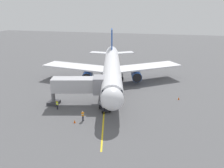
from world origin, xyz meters
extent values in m
plane|color=#565659|center=(0.00, 0.00, 0.00)|extent=(220.00, 220.00, 0.00)
cube|color=yellow|center=(-1.16, 5.15, 0.01)|extent=(9.62, 38.94, 0.01)
cylinder|color=white|center=(-1.16, -0.85, 4.10)|extent=(11.67, 33.94, 3.80)
ellipsoid|color=white|center=(-5.43, 16.84, 4.10)|extent=(4.45, 4.74, 3.61)
cone|color=white|center=(3.19, -18.84, 4.10)|extent=(4.03, 3.72, 3.42)
cube|color=black|center=(-5.10, 15.48, 4.65)|extent=(3.52, 2.31, 0.90)
cube|color=white|center=(-8.57, -6.47, 3.50)|extent=(16.89, 14.15, 0.36)
cylinder|color=#1E479E|center=(-6.56, -3.19, 2.00)|extent=(3.03, 3.84, 2.30)
cylinder|color=black|center=(-6.97, -1.49, 2.00)|extent=(2.09, 0.69, 2.10)
cube|color=white|center=(8.00, -2.47, 3.50)|extent=(17.63, 7.64, 0.36)
cylinder|color=#1E479E|center=(4.72, -0.47, 2.00)|extent=(3.03, 3.84, 2.30)
cylinder|color=black|center=(4.30, 1.24, 2.00)|extent=(2.09, 0.69, 2.10)
cube|color=#1E479E|center=(2.48, -15.92, 7.90)|extent=(1.48, 4.75, 7.20)
cube|color=white|center=(-0.70, -16.38, 4.70)|extent=(6.71, 5.40, 0.24)
cube|color=white|center=(5.52, -14.88, 4.70)|extent=(6.57, 2.89, 0.24)
cylinder|color=slate|center=(-4.33, 12.27, 1.73)|extent=(0.24, 0.24, 2.77)
cylinder|color=black|center=(-4.33, 12.27, 0.35)|extent=(0.60, 0.79, 0.70)
cylinder|color=slate|center=(-2.98, -4.38, 1.94)|extent=(0.24, 0.24, 2.77)
cylinder|color=black|center=(-2.98, -4.38, 0.55)|extent=(0.70, 1.17, 1.10)
cylinder|color=slate|center=(2.07, -3.16, 1.94)|extent=(0.24, 0.24, 2.77)
cylinder|color=black|center=(2.07, -3.16, 0.55)|extent=(0.70, 1.17, 1.10)
cube|color=#B7B7BC|center=(2.58, 11.36, 3.90)|extent=(9.36, 4.64, 2.50)
cube|color=gray|center=(-1.79, 10.31, 3.90)|extent=(3.47, 3.77, 3.00)
cylinder|color=slate|center=(6.95, 12.42, 1.95)|extent=(0.70, 0.70, 3.90)
cube|color=#333338|center=(6.95, 12.42, 0.30)|extent=(2.00, 2.00, 0.60)
cylinder|color=#23232D|center=(-0.70, 17.29, 0.44)|extent=(0.26, 0.26, 0.88)
cube|color=orange|center=(-0.70, 17.29, 1.18)|extent=(0.43, 0.44, 0.60)
cube|color=silver|center=(-0.70, 17.29, 1.18)|extent=(0.45, 0.47, 0.10)
sphere|color=beige|center=(-0.70, 17.29, 1.60)|extent=(0.22, 0.22, 0.22)
cylinder|color=#23232D|center=(-4.38, 6.54, 0.44)|extent=(0.26, 0.26, 0.88)
cube|color=#D8EA19|center=(-4.38, 6.54, 1.18)|extent=(0.42, 0.32, 0.60)
cube|color=silver|center=(-4.38, 6.54, 1.18)|extent=(0.45, 0.33, 0.10)
sphere|color=#9E7051|center=(-4.38, 6.54, 1.60)|extent=(0.22, 0.22, 0.22)
cylinder|color=#23232D|center=(5.28, 14.30, 0.44)|extent=(0.26, 0.26, 0.88)
cube|color=#D8EA19|center=(5.28, 14.30, 1.18)|extent=(0.45, 0.42, 0.60)
cube|color=silver|center=(5.28, 14.30, 1.18)|extent=(0.47, 0.44, 0.10)
sphere|color=#9E7051|center=(5.28, 14.30, 1.60)|extent=(0.22, 0.22, 0.22)
cube|color=black|center=(-3.13, 12.92, 0.56)|extent=(2.55, 2.95, 0.24)
cube|color=silver|center=(-3.13, 12.92, 1.23)|extent=(2.55, 2.95, 0.08)
cylinder|color=slate|center=(-4.28, 13.62, 0.96)|extent=(0.06, 0.06, 0.55)
cylinder|color=slate|center=(-3.23, 14.27, 0.96)|extent=(0.06, 0.06, 0.55)
cylinder|color=slate|center=(-3.04, 11.57, 0.96)|extent=(0.06, 0.06, 0.55)
cylinder|color=slate|center=(-1.98, 12.22, 0.96)|extent=(0.06, 0.06, 0.55)
cylinder|color=black|center=(-4.18, 13.39, 0.22)|extent=(0.44, 0.51, 0.44)
cylinder|color=black|center=(-3.07, 14.07, 0.22)|extent=(0.44, 0.51, 0.44)
cylinder|color=black|center=(-3.19, 11.77, 0.22)|extent=(0.44, 0.51, 0.44)
cylinder|color=black|center=(-2.08, 12.45, 0.22)|extent=(0.44, 0.51, 0.44)
cone|color=#F2590F|center=(-16.09, 4.61, 0.28)|extent=(0.32, 0.32, 0.55)
cone|color=#F2590F|center=(0.34, 18.29, 0.28)|extent=(0.32, 0.32, 0.55)
camera|label=1|loc=(-12.81, 47.73, 17.40)|focal=36.06mm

